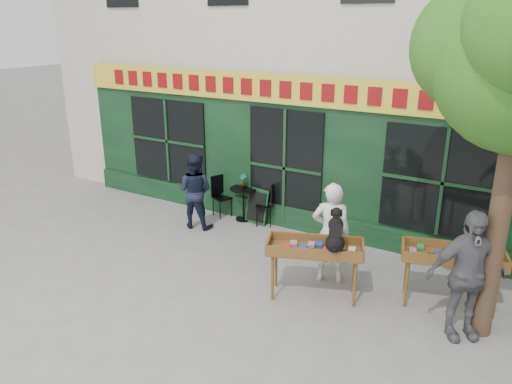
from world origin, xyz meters
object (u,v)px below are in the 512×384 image
bistro_table (243,197)px  man_right (466,275)px  dog (336,230)px  book_cart_right (453,259)px  woman (331,233)px  book_cart_center (315,251)px  man_left (195,191)px

bistro_table → man_right: bearing=-23.1°
dog → book_cart_right: size_ratio=0.37×
dog → book_cart_right: (1.60, 0.89, -0.47)m
dog → woman: (-0.35, 0.70, -0.40)m
book_cart_center → book_cart_right: bearing=2.1°
book_cart_center → bistro_table: book_cart_center is taller
man_left → bistro_table: bearing=-141.1°
dog → bistro_table: (-3.11, 2.28, -0.75)m
book_cart_right → dog: bearing=-166.0°
book_cart_center → bistro_table: 3.56m
book_cart_right → woman: bearing=170.5°
dog → book_cart_right: bearing=7.9°
book_cart_center → bistro_table: size_ratio=2.14×
book_cart_right → man_left: bearing=159.2°
book_cart_center → dog: dog is taller
woman → bistro_table: (-2.76, 1.58, -0.35)m
dog → bistro_table: 3.93m
dog → woman: woman is taller
woman → dog: bearing=95.3°
book_cart_center → man_left: 3.72m
book_cart_right → man_right: 0.82m
bistro_table → book_cart_center: bearing=-39.0°
book_cart_center → man_left: size_ratio=0.98×
bistro_table → man_left: size_ratio=0.46×
woman → book_cart_right: 1.96m
book_cart_center → man_right: bearing=-18.9°
man_right → book_cart_right: bearing=76.6°
book_cart_center → book_cart_right: same height
dog → man_left: 4.09m
dog → man_right: (1.90, 0.14, -0.32)m
book_cart_right → man_left: 5.43m
book_cart_center → woman: bearing=68.7°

